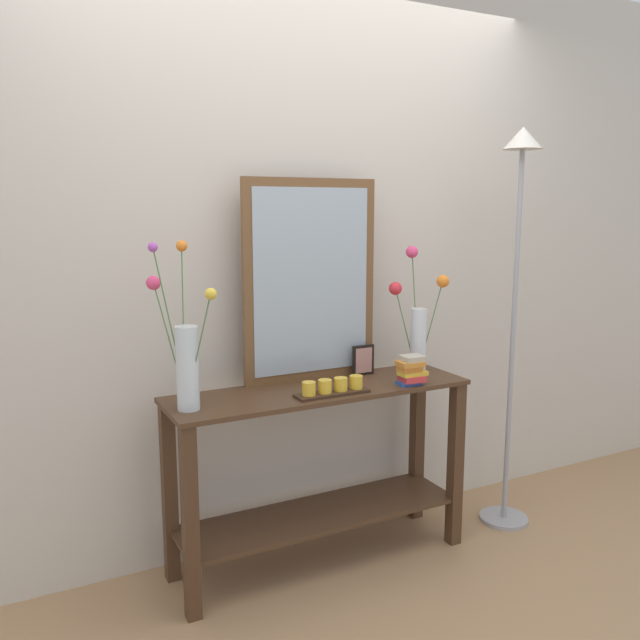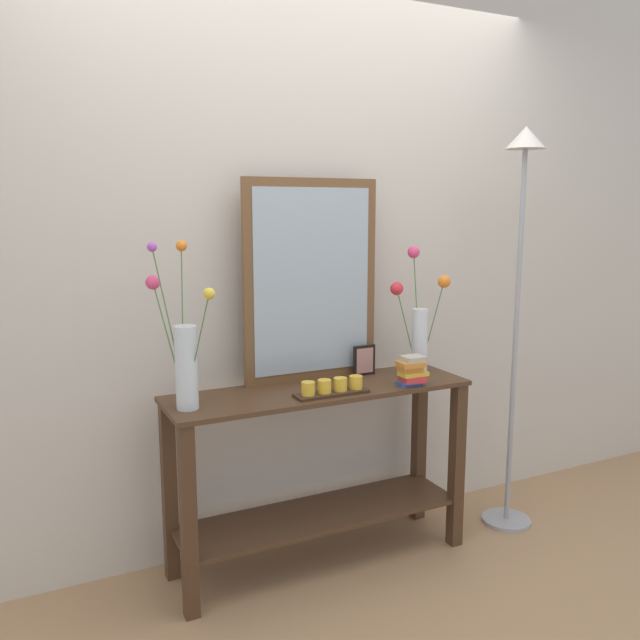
# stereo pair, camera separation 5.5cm
# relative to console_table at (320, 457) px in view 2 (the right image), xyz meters

# --- Properties ---
(ground_plane) EXTENTS (7.00, 6.00, 0.02)m
(ground_plane) POSITION_rel_console_table_xyz_m (0.00, 0.00, -0.49)
(ground_plane) COLOR #A87F56
(wall_back) EXTENTS (6.40, 0.08, 2.70)m
(wall_back) POSITION_rel_console_table_xyz_m (0.00, 0.31, 0.87)
(wall_back) COLOR beige
(wall_back) RESTS_ON ground
(console_table) EXTENTS (1.33, 0.38, 0.79)m
(console_table) POSITION_rel_console_table_xyz_m (0.00, 0.00, 0.00)
(console_table) COLOR #472D1C
(console_table) RESTS_ON ground
(mirror_leaning) EXTENTS (0.63, 0.03, 0.89)m
(mirror_leaning) POSITION_rel_console_table_xyz_m (0.04, 0.16, 0.75)
(mirror_leaning) COLOR brown
(mirror_leaning) RESTS_ON console_table
(tall_vase_left) EXTENTS (0.22, 0.26, 0.64)m
(tall_vase_left) POSITION_rel_console_table_xyz_m (-0.59, -0.03, 0.52)
(tall_vase_left) COLOR silver
(tall_vase_left) RESTS_ON console_table
(vase_right) EXTENTS (0.22, 0.19, 0.59)m
(vase_right) POSITION_rel_console_table_xyz_m (0.51, 0.02, 0.54)
(vase_right) COLOR silver
(vase_right) RESTS_ON console_table
(candle_tray) EXTENTS (0.32, 0.09, 0.07)m
(candle_tray) POSITION_rel_console_table_xyz_m (0.00, -0.11, 0.34)
(candle_tray) COLOR #382316
(candle_tray) RESTS_ON console_table
(picture_frame_small) EXTENTS (0.11, 0.01, 0.14)m
(picture_frame_small) POSITION_rel_console_table_xyz_m (0.28, 0.11, 0.38)
(picture_frame_small) COLOR black
(picture_frame_small) RESTS_ON console_table
(book_stack) EXTENTS (0.13, 0.10, 0.13)m
(book_stack) POSITION_rel_console_table_xyz_m (0.38, -0.13, 0.37)
(book_stack) COLOR #2D519E
(book_stack) RESTS_ON console_table
(floor_lamp) EXTENTS (0.24, 0.24, 1.92)m
(floor_lamp) POSITION_rel_console_table_xyz_m (1.00, -0.09, 0.81)
(floor_lamp) COLOR #9E9EA3
(floor_lamp) RESTS_ON ground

